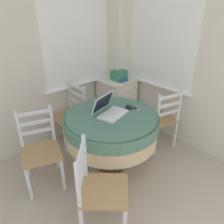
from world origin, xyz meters
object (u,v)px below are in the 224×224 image
cell_phone (134,108)px  book_on_cabinet (120,80)px  dining_chair_left_flank (41,150)px  storage_box (119,75)px  laptop (110,110)px  computer_mouse (129,107)px  dining_chair_near_right_window (160,119)px  dining_chair_near_back_window (71,115)px  dining_chair_camera_near (99,190)px  round_dining_table (111,126)px  corner_cabinet (117,101)px

cell_phone → book_on_cabinet: 0.94m
dining_chair_left_flank → storage_box: (1.61, 0.41, 0.41)m
laptop → computer_mouse: 0.27m
dining_chair_near_right_window → book_on_cabinet: (0.04, 0.84, 0.35)m
dining_chair_near_back_window → dining_chair_camera_near: 1.46m
round_dining_table → dining_chair_left_flank: size_ratio=1.25×
laptop → dining_chair_left_flank: laptop is taller
dining_chair_near_back_window → book_on_cabinet: dining_chair_near_back_window is taller
computer_mouse → storage_box: 0.99m
dining_chair_camera_near → book_on_cabinet: dining_chair_camera_near is taller
dining_chair_near_back_window → dining_chair_left_flank: 0.84m
corner_cabinet → dining_chair_camera_near: bearing=-138.6°
computer_mouse → dining_chair_near_right_window: size_ratio=0.11×
round_dining_table → dining_chair_camera_near: 0.84m
dining_chair_near_right_window → dining_chair_left_flank: (-1.54, 0.48, 0.00)m
computer_mouse → dining_chair_near_right_window: bearing=-11.3°
dining_chair_near_back_window → cell_phone: bearing=-68.1°
laptop → dining_chair_near_right_window: 0.89m
round_dining_table → dining_chair_left_flank: bearing=154.9°
laptop → dining_chair_camera_near: bearing=-138.6°
computer_mouse → corner_cabinet: computer_mouse is taller
cell_phone → dining_chair_near_right_window: (0.49, -0.06, -0.31)m
laptop → storage_box: size_ratio=1.89×
cell_phone → corner_cabinet: bearing=57.7°
dining_chair_near_back_window → dining_chair_near_right_window: 1.27m
round_dining_table → storage_box: 1.18m
dining_chair_near_right_window → dining_chair_left_flank: bearing=162.7°
laptop → corner_cabinet: size_ratio=0.53×
round_dining_table → corner_cabinet: size_ratio=1.43×
round_dining_table → dining_chair_camera_near: size_ratio=1.25×
round_dining_table → book_on_cabinet: bearing=39.8°
laptop → book_on_cabinet: size_ratio=2.21×
corner_cabinet → storage_box: (0.01, -0.03, 0.46)m
computer_mouse → corner_cabinet: (0.58, 0.81, -0.38)m
cell_phone → laptop: bearing=159.6°
dining_chair_near_back_window → dining_chair_camera_near: bearing=-113.6°
round_dining_table → dining_chair_near_right_window: 0.83m
dining_chair_near_back_window → book_on_cabinet: 0.97m
storage_box → cell_phone: bearing=-123.7°
round_dining_table → cell_phone: bearing=-13.6°
dining_chair_near_back_window → corner_cabinet: size_ratio=1.14×
dining_chair_near_back_window → corner_cabinet: (0.90, -0.03, -0.05)m
round_dining_table → book_on_cabinet: (0.84, 0.70, 0.19)m
cell_phone → computer_mouse: bearing=132.9°
dining_chair_near_right_window → dining_chair_camera_near: 1.48m
laptop → dining_chair_camera_near: size_ratio=0.46×
storage_box → book_on_cabinet: size_ratio=1.16×
round_dining_table → dining_chair_near_back_window: bearing=93.3°
dining_chair_near_right_window → dining_chair_left_flank: size_ratio=1.00×
dining_chair_left_flank → storage_box: bearing=14.3°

